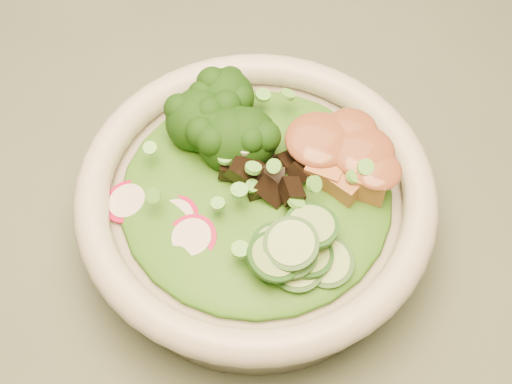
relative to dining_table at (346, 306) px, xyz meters
The scene contains 10 objects.
dining_table is the anchor object (origin of this frame).
salad_bowl 0.17m from the dining_table, 159.62° to the right, with size 0.26×0.26×0.07m.
lettuce_bed 0.19m from the dining_table, 159.62° to the right, with size 0.20×0.20×0.02m, color #205B13.
broccoli_florets 0.23m from the dining_table, behind, with size 0.08×0.07×0.04m, color black, non-canonical shape.
radish_slices 0.23m from the dining_table, 144.84° to the right, with size 0.11×0.04×0.02m, color #A80C3B, non-canonical shape.
cucumber_slices 0.20m from the dining_table, 112.84° to the right, with size 0.07×0.07×0.04m, color #A0C96F, non-canonical shape.
mushroom_heap 0.20m from the dining_table, 164.43° to the right, with size 0.07×0.07×0.04m, color black, non-canonical shape.
tofu_cubes 0.19m from the dining_table, 154.88° to the left, with size 0.09×0.06×0.04m, color #A86738, non-canonical shape.
peanut_sauce 0.20m from the dining_table, 154.88° to the left, with size 0.07×0.05×0.02m, color brown.
scallion_garnish 0.21m from the dining_table, 159.62° to the right, with size 0.19×0.19×0.02m, color #5DB841, non-canonical shape.
Camera 1 is at (0.06, -0.27, 1.24)m, focal length 50.00 mm.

